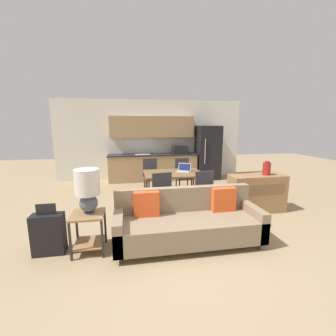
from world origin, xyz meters
The scene contains 16 objects.
ground_plane centered at (0.00, 0.00, 0.00)m, with size 20.00×20.00×0.00m, color #9E8460.
wall_back centered at (0.00, 4.63, 1.35)m, with size 6.40×0.07×2.70m.
kitchen_counter centered at (0.02, 4.33, 0.84)m, with size 2.97×0.65×2.15m.
refrigerator centered at (1.91, 4.22, 0.92)m, with size 0.77×0.75×1.84m.
dining_table centered at (0.24, 2.00, 0.67)m, with size 1.39×0.96×0.73m.
couch centered at (0.08, 0.06, 0.34)m, with size 2.28×0.80×0.85m.
side_table centered at (-1.43, 0.06, 0.40)m, with size 0.47×0.47×0.59m.
table_lamp centered at (-1.41, 0.09, 0.97)m, with size 0.35×0.35×0.66m.
credenza centered at (1.91, 1.08, 0.41)m, with size 1.20×0.45×0.81m.
vase centered at (2.10, 1.08, 0.95)m, with size 0.16×0.16×0.30m.
dining_chair_far_left centered at (-0.21, 2.88, 0.51)m, with size 0.46×0.46×0.94m.
dining_chair_near_right centered at (0.69, 1.18, 0.51)m, with size 0.46×0.46×0.94m.
dining_chair_far_right centered at (0.68, 2.81, 0.51)m, with size 0.44×0.44×0.94m.
dining_chair_near_left centered at (-0.19, 1.18, 0.51)m, with size 0.48×0.48×0.94m.
laptop centered at (0.53, 2.08, 0.78)m, with size 0.40×0.38×0.20m.
suitcase centered at (-2.00, 0.10, 0.31)m, with size 0.44×0.22×0.77m.
Camera 1 is at (-0.81, -3.19, 1.87)m, focal length 24.00 mm.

